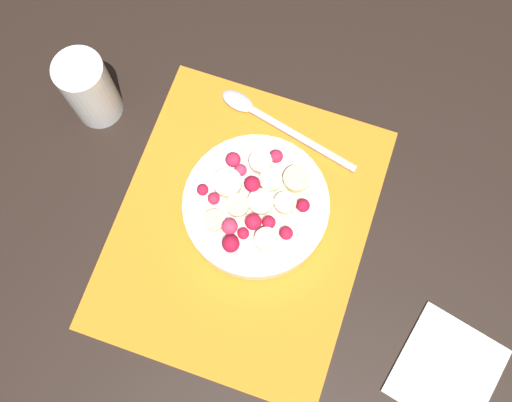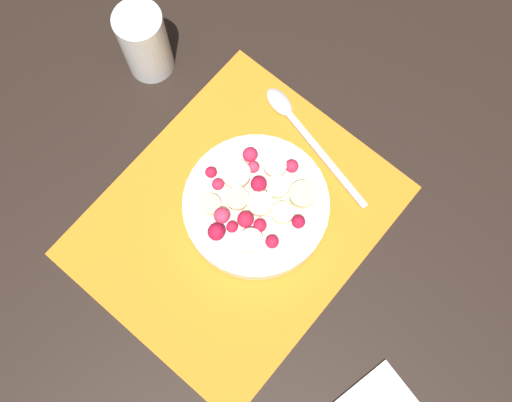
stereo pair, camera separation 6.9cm
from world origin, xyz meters
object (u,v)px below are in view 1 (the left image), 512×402
(spoon, at_px, (262,115))
(drinking_glass, at_px, (89,89))
(fruit_bowl, at_px, (256,205))
(napkin, at_px, (447,371))

(spoon, bearing_deg, drinking_glass, 28.12)
(spoon, bearing_deg, fruit_bowl, 118.43)
(spoon, relative_size, drinking_glass, 1.89)
(napkin, bearing_deg, spoon, -127.26)
(spoon, bearing_deg, napkin, 156.03)
(drinking_glass, height_order, napkin, drinking_glass)
(drinking_glass, xyz_separation_m, napkin, (0.18, 0.53, -0.05))
(fruit_bowl, height_order, spoon, fruit_bowl)
(fruit_bowl, height_order, drinking_glass, drinking_glass)
(spoon, distance_m, napkin, 0.40)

